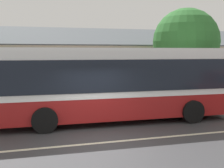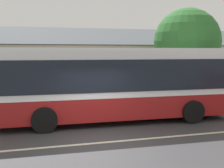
# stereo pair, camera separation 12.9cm
# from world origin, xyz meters

# --- Properties ---
(ground_plane) EXTENTS (300.00, 300.00, 0.00)m
(ground_plane) POSITION_xyz_m (0.00, 0.00, 0.00)
(ground_plane) COLOR #38383A
(sidewalk_far) EXTENTS (60.00, 3.00, 0.15)m
(sidewalk_far) POSITION_xyz_m (0.00, 6.00, 0.07)
(sidewalk_far) COLOR #ADAAA3
(sidewalk_far) RESTS_ON ground
(lane_divider_stripe) EXTENTS (60.00, 0.16, 0.01)m
(lane_divider_stripe) POSITION_xyz_m (0.00, 0.00, 0.00)
(lane_divider_stripe) COLOR beige
(lane_divider_stripe) RESTS_ON ground
(community_building) EXTENTS (26.62, 8.80, 6.01)m
(community_building) POSITION_xyz_m (1.66, 13.51, 1.86)
(community_building) COLOR tan
(community_building) RESTS_ON ground
(transit_bus) EXTENTS (10.89, 2.98, 3.25)m
(transit_bus) POSITION_xyz_m (1.16, 2.90, 1.74)
(transit_bus) COLOR maroon
(transit_bus) RESTS_ON ground
(street_tree_primary) EXTENTS (4.14, 4.14, 5.80)m
(street_tree_primary) POSITION_xyz_m (7.17, 6.81, 3.62)
(street_tree_primary) COLOR #4C3828
(street_tree_primary) RESTS_ON ground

